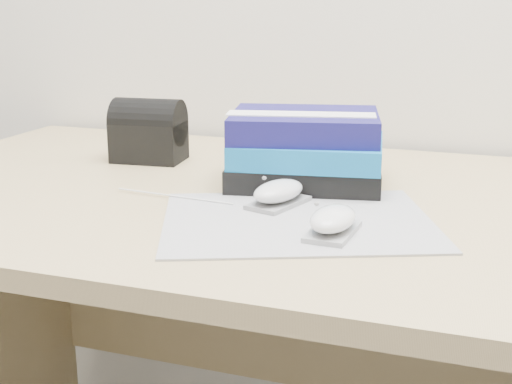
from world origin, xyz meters
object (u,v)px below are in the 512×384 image
(mouse_rear, at_px, (278,193))
(pouch, at_px, (149,131))
(book_stack, at_px, (306,149))
(mouse_front, at_px, (333,221))
(desk, at_px, (347,324))

(mouse_rear, relative_size, pouch, 0.82)
(book_stack, bearing_deg, mouse_rear, -91.04)
(mouse_rear, bearing_deg, pouch, 146.70)
(mouse_front, height_order, book_stack, book_stack)
(mouse_front, xyz_separation_m, book_stack, (-0.10, 0.24, 0.04))
(mouse_front, distance_m, book_stack, 0.27)
(book_stack, bearing_deg, desk, -7.75)
(mouse_rear, xyz_separation_m, mouse_front, (0.11, -0.10, -0.00))
(desk, bearing_deg, mouse_rear, -123.16)
(desk, bearing_deg, book_stack, 172.25)
(mouse_rear, bearing_deg, book_stack, 88.96)
(mouse_rear, height_order, pouch, pouch)
(desk, xyz_separation_m, book_stack, (-0.08, 0.01, 0.29))
(book_stack, bearing_deg, pouch, 167.55)
(mouse_front, height_order, pouch, pouch)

